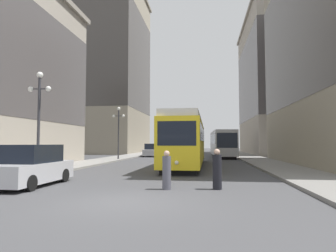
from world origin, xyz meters
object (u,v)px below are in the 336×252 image
object	(u,v)px
streetcar	(186,141)
pedestrian_crossing_far	(167,171)
parked_car_left_mid	(32,167)
transit_bus	(222,143)
parked_car_left_near	(151,151)
lamp_post_left_far	(119,125)
pedestrian_crossing_near	(217,170)
lamp_post_left_near	(39,107)

from	to	relation	value
streetcar	pedestrian_crossing_far	bearing A→B (deg)	-89.62
streetcar	parked_car_left_mid	size ratio (longest dim) A/B	3.33
transit_bus	parked_car_left_near	size ratio (longest dim) A/B	2.57
lamp_post_left_far	pedestrian_crossing_near	bearing A→B (deg)	-61.97
pedestrian_crossing_near	lamp_post_left_near	distance (m)	11.10
streetcar	lamp_post_left_far	size ratio (longest dim) A/B	2.58
parked_car_left_near	parked_car_left_mid	distance (m)	28.24
parked_car_left_mid	lamp_post_left_far	size ratio (longest dim) A/B	0.77
parked_car_left_mid	transit_bus	bearing A→B (deg)	69.89
streetcar	pedestrian_crossing_near	size ratio (longest dim) A/B	8.97
parked_car_left_mid	pedestrian_crossing_near	size ratio (longest dim) A/B	2.69
transit_bus	lamp_post_left_far	size ratio (longest dim) A/B	2.15
parked_car_left_mid	pedestrian_crossing_far	distance (m)	6.09
parked_car_left_near	transit_bus	bearing A→B (deg)	-9.00
parked_car_left_near	pedestrian_crossing_near	bearing A→B (deg)	-77.13
pedestrian_crossing_far	lamp_post_left_near	xyz separation A→B (m)	(-7.99, 3.74, 3.26)
pedestrian_crossing_near	parked_car_left_mid	bearing A→B (deg)	-126.50
parked_car_left_near	lamp_post_left_near	size ratio (longest dim) A/B	0.82
pedestrian_crossing_far	lamp_post_left_far	bearing A→B (deg)	135.09
transit_bus	pedestrian_crossing_near	xyz separation A→B (m)	(-1.70, -27.22, -1.18)
streetcar	pedestrian_crossing_near	bearing A→B (deg)	-79.50
parked_car_left_mid	lamp_post_left_far	distance (m)	19.22
parked_car_left_near	pedestrian_crossing_near	xyz separation A→B (m)	(8.14, -28.21, -0.08)
streetcar	lamp_post_left_far	world-z (taller)	lamp_post_left_far
streetcar	parked_car_left_near	size ratio (longest dim) A/B	3.08
transit_bus	parked_car_left_mid	size ratio (longest dim) A/B	2.78
pedestrian_crossing_far	parked_car_left_near	bearing A→B (deg)	124.49
streetcar	transit_bus	size ratio (longest dim) A/B	1.20
streetcar	transit_bus	distance (m)	16.16
lamp_post_left_near	transit_bus	bearing A→B (deg)	63.70
parked_car_left_mid	pedestrian_crossing_near	xyz separation A→B (m)	(8.14, 0.03, -0.07)
lamp_post_left_far	parked_car_left_mid	bearing A→B (deg)	-84.25
parked_car_left_mid	pedestrian_crossing_near	bearing A→B (deg)	-0.07
lamp_post_left_near	lamp_post_left_far	distance (m)	15.39
lamp_post_left_far	pedestrian_crossing_far	bearing A→B (deg)	-67.34
transit_bus	parked_car_left_mid	bearing A→B (deg)	-111.75
parked_car_left_near	lamp_post_left_near	distance (m)	25.02
pedestrian_crossing_near	lamp_post_left_far	xyz separation A→B (m)	(-10.04, 18.85, 3.13)
transit_bus	parked_car_left_near	world-z (taller)	transit_bus
transit_bus	lamp_post_left_far	world-z (taller)	lamp_post_left_far
pedestrian_crossing_far	lamp_post_left_far	distance (m)	20.97
pedestrian_crossing_near	transit_bus	bearing A→B (deg)	139.75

